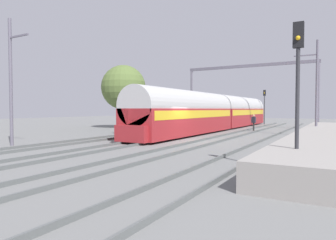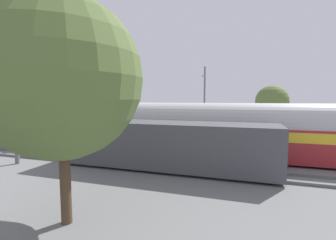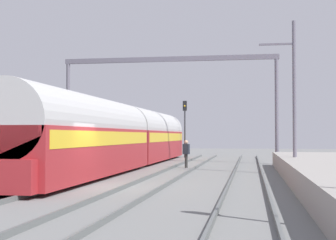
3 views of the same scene
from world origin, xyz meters
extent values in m
plane|color=slate|center=(0.00, 0.00, 0.00)|extent=(120.00, 120.00, 0.00)
cube|color=#585C5B|center=(-6.53, 0.00, 0.08)|extent=(0.08, 60.00, 0.16)
cube|color=#585C5B|center=(-5.09, 0.00, 0.08)|extent=(0.08, 60.00, 0.16)
cube|color=#585C5B|center=(-2.65, 0.00, 0.08)|extent=(0.08, 60.00, 0.16)
cube|color=#585C5B|center=(-1.22, 0.00, 0.08)|extent=(0.08, 60.00, 0.16)
cube|color=#585C5B|center=(1.22, 0.00, 0.08)|extent=(0.08, 60.00, 0.16)
cube|color=#585C5B|center=(2.65, 0.00, 0.08)|extent=(0.08, 60.00, 0.16)
cube|color=#585C5B|center=(5.09, 0.00, 0.08)|extent=(0.08, 60.00, 0.16)
cube|color=#585C5B|center=(6.53, 0.00, 0.08)|extent=(0.08, 60.00, 0.16)
cube|color=gray|center=(9.63, 2.00, 0.45)|extent=(4.40, 28.00, 0.90)
cube|color=maroon|center=(-1.94, 4.04, 1.26)|extent=(2.90, 16.00, 2.20)
cube|color=gold|center=(-1.94, 4.04, 1.89)|extent=(2.93, 15.36, 0.64)
cylinder|color=#B3B3B3|center=(-1.94, 4.04, 2.56)|extent=(2.84, 16.00, 2.84)
cube|color=maroon|center=(-1.94, 20.39, 1.26)|extent=(2.90, 16.00, 2.20)
cube|color=gold|center=(-1.94, 20.39, 1.89)|extent=(2.93, 15.36, 0.64)
cylinder|color=#B3B3B3|center=(-1.94, 20.39, 2.56)|extent=(2.84, 16.00, 2.84)
cube|color=maroon|center=(-1.94, -4.21, 0.71)|extent=(2.40, 0.50, 1.10)
cube|color=#47474C|center=(-5.81, 7.77, 1.51)|extent=(2.80, 13.00, 2.70)
cube|color=black|center=(-5.81, 7.77, 0.21)|extent=(2.52, 11.96, 0.10)
cylinder|color=#292929|center=(1.96, 12.24, 0.42)|extent=(0.22, 0.22, 0.85)
cube|color=#232833|center=(1.96, 12.24, 1.17)|extent=(0.45, 0.34, 0.64)
sphere|color=tan|center=(1.96, 12.24, 1.61)|extent=(0.24, 0.24, 0.24)
cylinder|color=#2D2D33|center=(8.54, -8.41, 2.24)|extent=(0.14, 0.14, 4.48)
cube|color=black|center=(8.54, -8.41, 4.93)|extent=(0.36, 0.20, 0.90)
sphere|color=yellow|center=(8.54, -8.53, 4.80)|extent=(0.16, 0.16, 0.16)
cylinder|color=#2D2D33|center=(-0.02, 26.83, 2.16)|extent=(0.14, 0.14, 4.32)
cube|color=black|center=(-0.02, 26.83, 4.77)|extent=(0.36, 0.20, 0.90)
sphere|color=yellow|center=(-0.02, 26.71, 4.74)|extent=(0.16, 0.16, 0.16)
cylinder|color=slate|center=(-7.81, 17.50, 3.75)|extent=(0.28, 0.28, 7.50)
cylinder|color=slate|center=(7.81, 17.50, 3.75)|extent=(0.28, 0.28, 7.50)
cube|color=slate|center=(0.00, 17.50, 7.68)|extent=(16.02, 0.24, 0.36)
cylinder|color=slate|center=(-8.21, -8.39, 4.00)|extent=(0.20, 0.20, 8.00)
cube|color=slate|center=(-7.31, -8.39, 6.80)|extent=(1.80, 0.10, 0.10)
cylinder|color=slate|center=(8.21, 7.63, 4.00)|extent=(0.20, 0.20, 8.00)
cube|color=slate|center=(7.31, 7.63, 6.80)|extent=(1.80, 0.10, 0.10)
cylinder|color=#4C3826|center=(-12.97, 9.09, 1.47)|extent=(0.36, 0.36, 2.94)
sphere|color=#556B34|center=(-12.97, 9.09, 4.95)|extent=(5.37, 5.37, 5.37)
camera|label=1|loc=(9.83, -19.97, 2.32)|focal=32.10mm
camera|label=2|loc=(-19.35, 3.40, 4.27)|focal=25.17mm
camera|label=3|loc=(5.96, -19.14, 2.02)|focal=53.89mm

